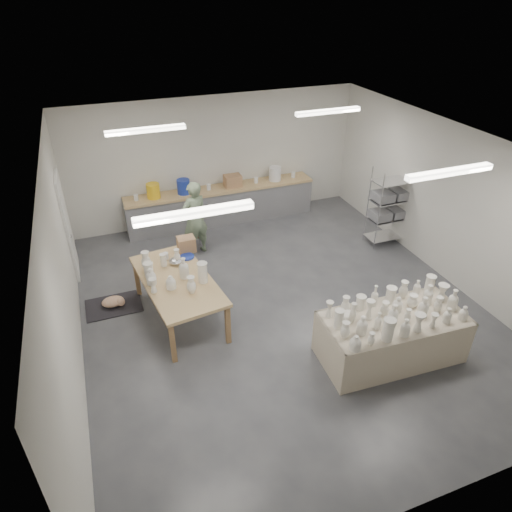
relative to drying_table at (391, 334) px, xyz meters
name	(u,v)px	position (x,y,z in m)	size (l,w,h in m)	color
room	(276,205)	(-1.23, 1.86, 1.61)	(8.00, 8.02, 3.00)	#424449
back_counter	(221,204)	(-1.13, 5.46, 0.04)	(4.60, 0.60, 1.24)	#AB7D53
wire_shelf	(390,205)	(2.08, 3.18, 0.48)	(0.88, 0.48, 1.80)	silver
drying_table	(391,334)	(0.00, 0.00, 0.00)	(2.28, 1.17, 1.15)	olive
work_table	(176,275)	(-2.91, 2.26, 0.39)	(1.36, 2.30, 1.19)	#AB7D53
rug	(114,306)	(-4.02, 2.89, -0.43)	(1.00, 0.70, 0.02)	black
cat	(114,302)	(-4.00, 2.87, -0.33)	(0.42, 0.31, 0.17)	white
potter	(195,219)	(-2.08, 4.23, 0.39)	(0.61, 0.40, 1.67)	gray
red_stool	(193,236)	(-2.08, 4.50, -0.16)	(0.36, 0.36, 0.32)	#A02316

